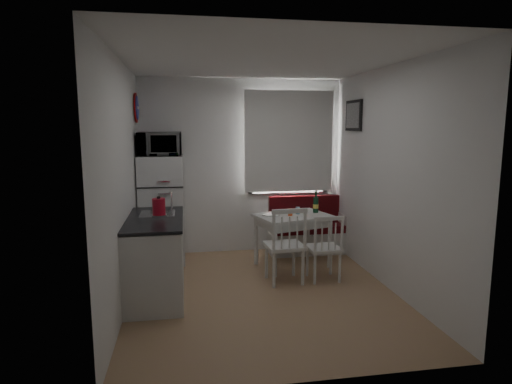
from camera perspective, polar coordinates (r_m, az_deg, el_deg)
floor at (r=5.06m, az=0.94°, el=-13.35°), size 3.00×3.50×0.02m
ceiling at (r=4.74m, az=1.02°, el=17.19°), size 3.00×3.50×0.02m
wall_back at (r=6.45m, az=-1.87°, el=3.39°), size 3.00×0.02×2.60m
wall_front at (r=3.05m, az=7.00°, el=-2.84°), size 3.00×0.02×2.60m
wall_left at (r=4.69m, az=-17.34°, el=0.94°), size 0.02×3.50×2.60m
wall_right at (r=5.21m, az=17.42°, el=1.69°), size 0.02×3.50×2.60m
window at (r=6.52m, az=4.29°, el=6.30°), size 1.22×0.06×1.47m
curtain at (r=6.45m, az=4.44°, el=6.72°), size 1.35×0.02×1.50m
kitchen_counter at (r=4.99m, az=-13.20°, el=-8.36°), size 0.62×1.32×1.16m
wall_sign at (r=6.09m, az=-15.60°, el=10.76°), size 0.03×0.40×0.40m
picture_frame at (r=6.17m, az=12.86°, el=9.91°), size 0.04×0.52×0.42m
bench at (r=6.59m, az=6.83°, el=-5.56°), size 1.18×0.45×0.84m
dining_table at (r=5.83m, az=4.93°, el=-3.82°), size 1.10×0.91×0.72m
chair_left at (r=5.16m, az=4.08°, el=-6.06°), size 0.48×0.46×0.51m
chair_right at (r=5.32m, az=9.32°, el=-6.46°), size 0.40×0.38×0.45m
fridge at (r=6.13m, az=-12.41°, el=-2.27°), size 0.60×0.60×1.51m
microwave at (r=5.97m, az=-12.72°, el=6.28°), size 0.58×0.39×0.32m
kettle at (r=4.89m, az=-12.82°, el=-1.95°), size 0.17×0.17×0.23m
wine_bottle at (r=5.98m, az=7.98°, el=-1.28°), size 0.08×0.08×0.31m
drinking_glass_orange at (r=5.75m, az=4.59°, el=-2.70°), size 0.06×0.06×0.10m
drinking_glass_blue at (r=5.87m, az=5.59°, el=-2.46°), size 0.06×0.06×0.10m
plate at (r=5.77m, az=2.00°, el=-3.03°), size 0.23×0.23×0.02m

